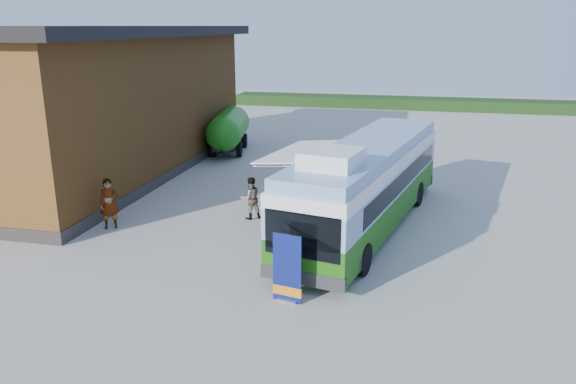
% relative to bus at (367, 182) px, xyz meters
% --- Properties ---
extents(ground, '(100.00, 100.00, 0.00)m').
position_rel_bus_xyz_m(ground, '(-3.85, -4.27, -1.84)').
color(ground, '#BCB7AD').
rests_on(ground, ground).
extents(barn, '(9.60, 21.20, 7.50)m').
position_rel_bus_xyz_m(barn, '(-14.35, 5.73, 1.75)').
color(barn, brown).
rests_on(barn, ground).
extents(hedge, '(40.00, 3.00, 1.00)m').
position_rel_bus_xyz_m(hedge, '(4.15, 33.73, -1.34)').
color(hedge, '#264419').
rests_on(hedge, ground).
extents(bus, '(5.12, 12.79, 3.85)m').
position_rel_bus_xyz_m(bus, '(0.00, 0.00, 0.00)').
color(bus, '#2C7713').
rests_on(bus, ground).
extents(awning, '(3.67, 5.01, 0.54)m').
position_rel_bus_xyz_m(awning, '(-1.99, -0.18, 0.96)').
color(awning, white).
rests_on(awning, ground).
extents(banner, '(0.87, 0.30, 2.03)m').
position_rel_bus_xyz_m(banner, '(-1.56, -6.54, -1.01)').
color(banner, navy).
rests_on(banner, ground).
extents(picnic_table, '(1.31, 1.19, 0.70)m').
position_rel_bus_xyz_m(picnic_table, '(-3.04, 0.00, -1.32)').
color(picnic_table, tan).
rests_on(picnic_table, ground).
extents(person_a, '(0.86, 0.75, 1.97)m').
position_rel_bus_xyz_m(person_a, '(-9.55, -2.23, -0.85)').
color(person_a, '#999999').
rests_on(person_a, ground).
extents(person_b, '(1.06, 1.03, 1.73)m').
position_rel_bus_xyz_m(person_b, '(-4.63, 0.09, -0.97)').
color(person_b, '#999999').
rests_on(person_b, ground).
extents(slurry_tanker, '(2.88, 6.79, 2.54)m').
position_rel_bus_xyz_m(slurry_tanker, '(-9.55, 11.77, -0.38)').
color(slurry_tanker, '#1C7B16').
rests_on(slurry_tanker, ground).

